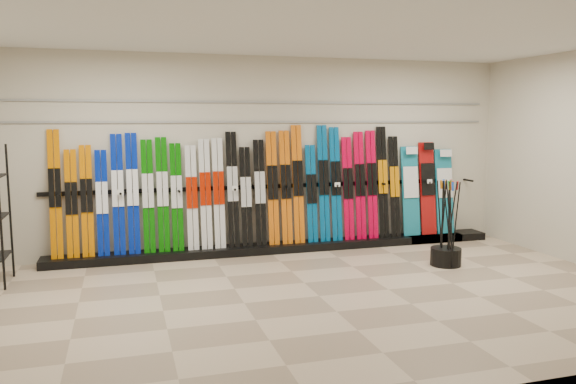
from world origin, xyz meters
name	(u,v)px	position (x,y,z in m)	size (l,w,h in m)	color
floor	(319,296)	(0.00, 0.00, 0.00)	(8.00, 8.00, 0.00)	gray
back_wall	(266,154)	(0.00, 2.50, 1.50)	(8.00, 8.00, 0.00)	beige
ceiling	(321,31)	(0.00, 0.00, 3.00)	(8.00, 8.00, 0.00)	silver
ski_rack_base	(283,247)	(0.22, 2.28, 0.06)	(8.00, 0.40, 0.12)	black
skis	(242,191)	(-0.41, 2.34, 0.96)	(5.37, 0.26, 1.83)	#D46D00
snowboards	(428,190)	(2.77, 2.35, 0.86)	(0.95, 0.24, 1.54)	#14728C
pole_bin	(446,257)	(2.17, 0.80, 0.12)	(0.42, 0.42, 0.25)	black
ski_poles	(447,223)	(2.18, 0.79, 0.61)	(0.29, 0.41, 1.18)	black
slatwall_rail_0	(266,122)	(0.00, 2.48, 2.00)	(7.60, 0.02, 0.03)	gray
slatwall_rail_1	(266,102)	(0.00, 2.48, 2.30)	(7.60, 0.02, 0.03)	gray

